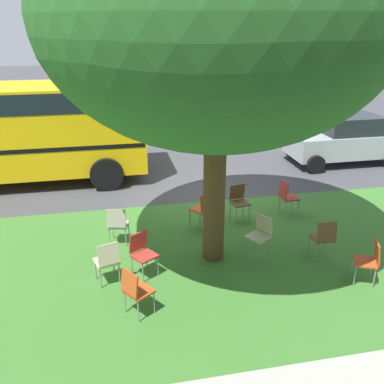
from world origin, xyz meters
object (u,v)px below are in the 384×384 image
(chair_7, at_px, (135,289))
(chair_1, at_px, (324,236))
(chair_0, at_px, (142,251))
(chair_3, at_px, (118,223))
(chair_2, at_px, (239,199))
(parked_car, at_px, (345,139))
(chair_6, at_px, (107,259))
(street_tree, at_px, (218,15))
(chair_4, at_px, (260,232))
(chair_8, at_px, (287,195))
(chair_5, at_px, (370,258))
(chair_9, at_px, (203,207))

(chair_7, bearing_deg, chair_1, -164.88)
(chair_0, relative_size, chair_1, 1.00)
(chair_0, distance_m, chair_3, 1.36)
(chair_2, relative_size, parked_car, 0.24)
(chair_1, relative_size, chair_2, 1.00)
(chair_6, bearing_deg, street_tree, -165.85)
(chair_4, bearing_deg, chair_2, -92.85)
(chair_2, relative_size, chair_8, 1.00)
(chair_0, xyz_separation_m, chair_8, (-3.84, -2.05, 0.00))
(chair_2, distance_m, chair_5, 3.52)
(chair_2, distance_m, chair_6, 3.92)
(chair_2, distance_m, chair_9, 1.01)
(chair_5, bearing_deg, chair_9, -49.01)
(chair_1, xyz_separation_m, chair_4, (1.21, -0.42, 0.00))
(street_tree, relative_size, chair_8, 7.94)
(chair_3, bearing_deg, chair_7, 94.22)
(chair_2, bearing_deg, street_tree, 57.48)
(chair_3, relative_size, chair_6, 1.00)
(chair_4, xyz_separation_m, chair_9, (0.89, -1.50, 0.00))
(chair_2, bearing_deg, chair_9, 15.81)
(street_tree, xyz_separation_m, chair_4, (-0.98, 0.10, -4.17))
(chair_6, distance_m, chair_8, 5.02)
(street_tree, bearing_deg, chair_5, 150.34)
(street_tree, distance_m, chair_2, 4.62)
(chair_8, distance_m, chair_9, 2.26)
(chair_1, distance_m, chair_8, 2.21)
(chair_2, relative_size, chair_6, 1.00)
(chair_4, distance_m, chair_9, 1.74)
(chair_0, height_order, chair_9, same)
(chair_3, relative_size, chair_5, 1.00)
(chair_2, distance_m, chair_4, 1.78)
(chair_3, relative_size, parked_car, 0.24)
(chair_0, height_order, chair_5, same)
(chair_4, bearing_deg, parked_car, -132.88)
(parked_car, bearing_deg, chair_9, 33.35)
(street_tree, height_order, chair_7, street_tree)
(street_tree, bearing_deg, chair_1, 166.72)
(chair_6, bearing_deg, chair_5, 168.82)
(chair_6, bearing_deg, chair_8, -153.63)
(chair_6, bearing_deg, parked_car, -144.42)
(chair_2, relative_size, chair_5, 1.00)
(parked_car, bearing_deg, chair_4, 47.12)
(street_tree, distance_m, chair_4, 4.29)
(chair_2, xyz_separation_m, chair_5, (-1.54, 3.17, 0.00))
(chair_1, height_order, chair_9, same)
(parked_car, bearing_deg, chair_5, 63.62)
(chair_9, bearing_deg, chair_6, 40.82)
(chair_5, bearing_deg, chair_6, -11.18)
(parked_car, bearing_deg, chair_6, 35.58)
(chair_5, height_order, parked_car, parked_car)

